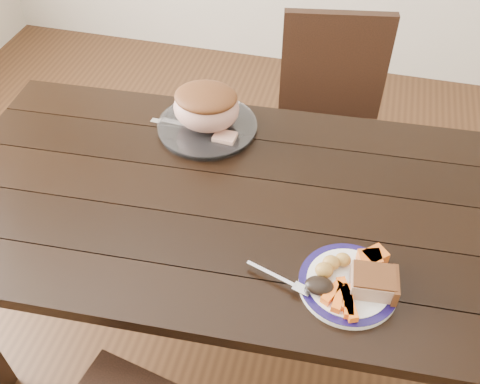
% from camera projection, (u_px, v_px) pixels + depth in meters
% --- Properties ---
extents(ground, '(4.00, 4.00, 0.00)m').
position_uv_depth(ground, '(221.00, 329.00, 2.08)').
color(ground, '#472B16').
rests_on(ground, ground).
extents(dining_table, '(1.65, 0.99, 0.75)m').
position_uv_depth(dining_table, '(216.00, 216.00, 1.61)').
color(dining_table, black).
rests_on(dining_table, ground).
extents(chair_far, '(0.49, 0.50, 0.93)m').
position_uv_depth(chair_far, '(330.00, 120.00, 2.17)').
color(chair_far, black).
rests_on(chair_far, ground).
extents(dinner_plate, '(0.25, 0.25, 0.02)m').
position_uv_depth(dinner_plate, '(348.00, 285.00, 1.32)').
color(dinner_plate, white).
rests_on(dinner_plate, dining_table).
extents(plate_rim, '(0.25, 0.25, 0.02)m').
position_uv_depth(plate_rim, '(349.00, 283.00, 1.31)').
color(plate_rim, '#140D42').
rests_on(plate_rim, dinner_plate).
extents(serving_platter, '(0.32, 0.32, 0.02)m').
position_uv_depth(serving_platter, '(207.00, 127.00, 1.76)').
color(serving_platter, white).
rests_on(serving_platter, dining_table).
extents(pork_slice, '(0.11, 0.09, 0.05)m').
position_uv_depth(pork_slice, '(373.00, 282.00, 1.28)').
color(pork_slice, tan).
rests_on(pork_slice, dinner_plate).
extents(roasted_potatoes, '(0.08, 0.08, 0.04)m').
position_uv_depth(roasted_potatoes, '(332.00, 265.00, 1.32)').
color(roasted_potatoes, gold).
rests_on(roasted_potatoes, dinner_plate).
extents(carrot_batons, '(0.09, 0.12, 0.02)m').
position_uv_depth(carrot_batons, '(343.00, 299.00, 1.26)').
color(carrot_batons, orange).
rests_on(carrot_batons, dinner_plate).
extents(pumpkin_wedges, '(0.08, 0.08, 0.04)m').
position_uv_depth(pumpkin_wedges, '(372.00, 259.00, 1.33)').
color(pumpkin_wedges, orange).
rests_on(pumpkin_wedges, dinner_plate).
extents(dark_mushroom, '(0.07, 0.05, 0.03)m').
position_uv_depth(dark_mushroom, '(319.00, 286.00, 1.28)').
color(dark_mushroom, black).
rests_on(dark_mushroom, dinner_plate).
extents(fork, '(0.17, 0.07, 0.00)m').
position_uv_depth(fork, '(283.00, 280.00, 1.31)').
color(fork, silver).
rests_on(fork, dinner_plate).
extents(roast_joint, '(0.21, 0.18, 0.14)m').
position_uv_depth(roast_joint, '(206.00, 108.00, 1.70)').
color(roast_joint, tan).
rests_on(roast_joint, serving_platter).
extents(cut_slice, '(0.07, 0.06, 0.02)m').
position_uv_depth(cut_slice, '(225.00, 137.00, 1.69)').
color(cut_slice, tan).
rests_on(cut_slice, serving_platter).
extents(carving_knife, '(0.32, 0.04, 0.01)m').
position_uv_depth(carving_knife, '(213.00, 131.00, 1.74)').
color(carving_knife, silver).
rests_on(carving_knife, dining_table).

